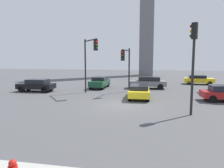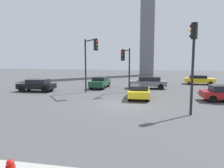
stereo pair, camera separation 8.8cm
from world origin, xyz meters
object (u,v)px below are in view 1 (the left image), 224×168
traffic_light_2 (90,55)px  traffic_light_1 (193,52)px  traffic_light_0 (126,61)px  car_1 (139,91)px  car_0 (198,79)px  car_5 (37,85)px  car_2 (147,82)px  car_3 (100,82)px

traffic_light_2 → traffic_light_1: bearing=15.6°
traffic_light_0 → traffic_light_2: bearing=-63.8°
car_1 → car_0: bearing=-34.0°
traffic_light_0 → car_5: traffic_light_0 is taller
car_1 → car_2: car_2 is taller
traffic_light_1 → car_2: bearing=-51.2°
car_2 → car_3: (-5.84, -0.68, -0.02)m
traffic_light_2 → car_5: traffic_light_2 is taller
car_1 → car_2: size_ratio=0.95×
traffic_light_2 → car_2: (5.61, 5.54, -3.25)m
traffic_light_2 → car_0: (12.68, 11.31, -3.34)m
car_0 → car_2: car_2 is taller
traffic_light_2 → car_5: size_ratio=1.41×
traffic_light_0 → car_0: size_ratio=1.16×
traffic_light_0 → traffic_light_2: size_ratio=0.84×
traffic_light_2 → car_1: bearing=39.5°
car_5 → car_2: bearing=-159.7°
traffic_light_1 → car_2: traffic_light_1 is taller
car_0 → car_5: car_5 is taller
traffic_light_0 → car_5: bearing=-79.9°
traffic_light_1 → traffic_light_2: bearing=-12.1°
traffic_light_0 → traffic_light_2: 3.74m
car_0 → car_1: (-7.66, -12.44, -0.02)m
traffic_light_0 → car_1: 3.84m
traffic_light_0 → traffic_light_1: traffic_light_1 is taller
traffic_light_1 → car_0: 18.49m
traffic_light_2 → car_2: size_ratio=1.22×
traffic_light_0 → car_0: (9.19, 10.15, -2.66)m
car_1 → car_5: (-11.45, 1.89, 0.06)m
traffic_light_0 → car_1: traffic_light_0 is taller
car_1 → car_3: 7.96m
car_5 → car_0: bearing=-152.5°
car_1 → car_3: size_ratio=1.08×
traffic_light_1 → car_2: 12.76m
car_2 → car_3: bearing=1.5°
traffic_light_1 → traffic_light_0: bearing=-31.2°
car_0 → car_1: car_0 is taller
traffic_light_1 → traffic_light_2: 10.77m
traffic_light_0 → car_1: bearing=41.5°
car_5 → car_1: bearing=169.3°
traffic_light_0 → car_3: size_ratio=1.16×
traffic_light_0 → car_0: traffic_light_0 is taller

